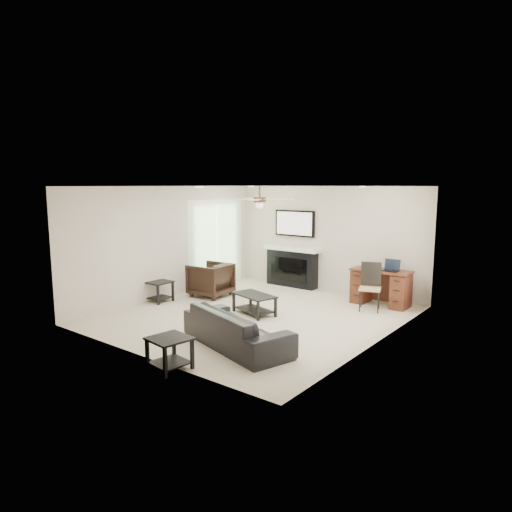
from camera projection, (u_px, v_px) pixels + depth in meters
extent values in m
plane|color=#C1B79B|center=(256.00, 315.00, 8.93)|extent=(5.50, 5.50, 0.00)
cube|color=white|center=(256.00, 186.00, 8.55)|extent=(5.00, 5.50, 0.04)
cube|color=beige|center=(327.00, 239.00, 10.88)|extent=(5.00, 0.04, 2.50)
cube|color=beige|center=(140.00, 274.00, 6.59)|extent=(5.00, 0.04, 2.50)
cube|color=beige|center=(169.00, 242.00, 10.26)|extent=(0.04, 5.50, 2.50)
cube|color=beige|center=(381.00, 266.00, 7.22)|extent=(0.04, 5.50, 2.50)
cube|color=white|center=(380.00, 266.00, 7.33)|extent=(0.04, 5.10, 2.40)
cube|color=#93BC89|center=(217.00, 244.00, 11.47)|extent=(0.04, 1.80, 2.10)
cylinder|color=#382619|center=(260.00, 200.00, 8.66)|extent=(1.40, 1.40, 0.30)
imported|color=black|center=(236.00, 328.00, 7.17)|extent=(2.20, 1.35, 0.60)
imported|color=black|center=(211.00, 280.00, 10.41)|extent=(0.92, 0.90, 0.77)
cube|color=black|center=(254.00, 304.00, 8.98)|extent=(1.00, 0.72, 0.40)
cube|color=black|center=(170.00, 353.00, 6.30)|extent=(0.58, 0.58, 0.45)
cube|color=black|center=(159.00, 291.00, 9.95)|extent=(0.51, 0.51, 0.45)
cube|color=black|center=(292.00, 249.00, 11.34)|extent=(1.52, 0.34, 1.91)
cube|color=#3D1E0F|center=(381.00, 287.00, 9.64)|extent=(1.22, 0.56, 0.76)
cube|color=black|center=(370.00, 287.00, 9.20)|extent=(0.54, 0.56, 0.97)
cube|color=black|center=(390.00, 266.00, 9.43)|extent=(0.33, 0.24, 0.23)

